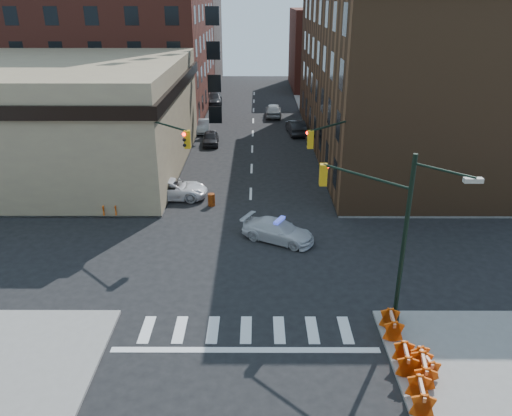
{
  "coord_description": "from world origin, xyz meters",
  "views": [
    {
      "loc": [
        0.5,
        -25.37,
        13.96
      ],
      "look_at": [
        0.43,
        2.1,
        2.2
      ],
      "focal_mm": 35.0,
      "sensor_mm": 36.0,
      "label": 1
    }
  ],
  "objects_px": {
    "barricade_se_a": "(391,325)",
    "pedestrian_b": "(94,202)",
    "pickup": "(172,189)",
    "barricade_nw_a": "(111,209)",
    "barrel_bank": "(211,200)",
    "pedestrian_a": "(144,194)",
    "parked_car_enear": "(296,127)",
    "parked_car_wnear": "(211,138)",
    "barrel_road": "(260,228)",
    "police_car": "(278,231)",
    "parked_car_wfar": "(203,126)"
  },
  "relations": [
    {
      "from": "barricade_nw_a",
      "to": "pedestrian_b",
      "type": "bearing_deg",
      "value": 162.7
    },
    {
      "from": "parked_car_wnear",
      "to": "parked_car_wfar",
      "type": "xyz_separation_m",
      "value": [
        -1.29,
        5.1,
        0.0
      ]
    },
    {
      "from": "pedestrian_a",
      "to": "barrel_bank",
      "type": "bearing_deg",
      "value": 7.25
    },
    {
      "from": "parked_car_enear",
      "to": "barricade_se_a",
      "type": "distance_m",
      "value": 35.08
    },
    {
      "from": "barricade_nw_a",
      "to": "barrel_bank",
      "type": "bearing_deg",
      "value": 13.93
    },
    {
      "from": "police_car",
      "to": "barrel_bank",
      "type": "distance_m",
      "value": 7.17
    },
    {
      "from": "pedestrian_b",
      "to": "barricade_nw_a",
      "type": "height_order",
      "value": "pedestrian_b"
    },
    {
      "from": "barrel_road",
      "to": "parked_car_wnear",
      "type": "bearing_deg",
      "value": 103.42
    },
    {
      "from": "pickup",
      "to": "barrel_bank",
      "type": "xyz_separation_m",
      "value": [
        3.01,
        -1.48,
        -0.27
      ]
    },
    {
      "from": "parked_car_enear",
      "to": "pedestrian_a",
      "type": "bearing_deg",
      "value": 53.46
    },
    {
      "from": "pickup",
      "to": "pedestrian_a",
      "type": "height_order",
      "value": "pedestrian_a"
    },
    {
      "from": "barricade_nw_a",
      "to": "parked_car_wnear",
      "type": "bearing_deg",
      "value": 71.09
    },
    {
      "from": "barrel_bank",
      "to": "parked_car_enear",
      "type": "bearing_deg",
      "value": 69.55
    },
    {
      "from": "barricade_se_a",
      "to": "barricade_nw_a",
      "type": "bearing_deg",
      "value": 54.66
    },
    {
      "from": "pickup",
      "to": "pedestrian_b",
      "type": "xyz_separation_m",
      "value": [
        -4.82,
        -3.15,
        0.22
      ]
    },
    {
      "from": "pedestrian_a",
      "to": "barrel_bank",
      "type": "height_order",
      "value": "pedestrian_a"
    },
    {
      "from": "pickup",
      "to": "parked_car_wfar",
      "type": "bearing_deg",
      "value": -0.1
    },
    {
      "from": "pickup",
      "to": "parked_car_wnear",
      "type": "height_order",
      "value": "pickup"
    },
    {
      "from": "pedestrian_a",
      "to": "barrel_road",
      "type": "height_order",
      "value": "pedestrian_a"
    },
    {
      "from": "police_car",
      "to": "pedestrian_b",
      "type": "bearing_deg",
      "value": 100.59
    },
    {
      "from": "parked_car_wnear",
      "to": "barricade_nw_a",
      "type": "xyz_separation_m",
      "value": [
        -5.26,
        -17.89,
        -0.11
      ]
    },
    {
      "from": "pickup",
      "to": "barricade_nw_a",
      "type": "relative_size",
      "value": 4.79
    },
    {
      "from": "pickup",
      "to": "barrel_road",
      "type": "relative_size",
      "value": 5.66
    },
    {
      "from": "pedestrian_a",
      "to": "pedestrian_b",
      "type": "bearing_deg",
      "value": -155.8
    },
    {
      "from": "pedestrian_b",
      "to": "barrel_road",
      "type": "height_order",
      "value": "pedestrian_b"
    },
    {
      "from": "barrel_bank",
      "to": "barricade_se_a",
      "type": "distance_m",
      "value": 17.55
    },
    {
      "from": "pickup",
      "to": "barricade_nw_a",
      "type": "distance_m",
      "value": 5.05
    },
    {
      "from": "parked_car_wfar",
      "to": "parked_car_enear",
      "type": "height_order",
      "value": "parked_car_enear"
    },
    {
      "from": "police_car",
      "to": "pedestrian_a",
      "type": "xyz_separation_m",
      "value": [
        -9.26,
        5.11,
        0.37
      ]
    },
    {
      "from": "parked_car_wfar",
      "to": "pedestrian_a",
      "type": "height_order",
      "value": "pedestrian_a"
    },
    {
      "from": "parked_car_enear",
      "to": "barrel_bank",
      "type": "xyz_separation_m",
      "value": [
        -7.49,
        -20.09,
        -0.32
      ]
    },
    {
      "from": "barrel_road",
      "to": "barrel_bank",
      "type": "distance_m",
      "value": 5.81
    },
    {
      "from": "parked_car_wfar",
      "to": "pedestrian_b",
      "type": "relative_size",
      "value": 2.57
    },
    {
      "from": "police_car",
      "to": "barrel_road",
      "type": "distance_m",
      "value": 1.41
    },
    {
      "from": "barricade_se_a",
      "to": "parked_car_enear",
      "type": "bearing_deg",
      "value": 6.69
    },
    {
      "from": "parked_car_wnear",
      "to": "parked_car_wfar",
      "type": "relative_size",
      "value": 0.96
    },
    {
      "from": "parked_car_wfar",
      "to": "barrel_road",
      "type": "height_order",
      "value": "parked_car_wfar"
    },
    {
      "from": "barrel_road",
      "to": "barricade_se_a",
      "type": "bearing_deg",
      "value": -61.01
    },
    {
      "from": "barrel_road",
      "to": "police_car",
      "type": "bearing_deg",
      "value": -38.4
    },
    {
      "from": "parked_car_wnear",
      "to": "parked_car_enear",
      "type": "height_order",
      "value": "parked_car_enear"
    },
    {
      "from": "parked_car_wnear",
      "to": "pickup",
      "type": "bearing_deg",
      "value": -99.36
    },
    {
      "from": "pedestrian_b",
      "to": "barrel_road",
      "type": "relative_size",
      "value": 1.72
    },
    {
      "from": "pickup",
      "to": "parked_car_enear",
      "type": "relative_size",
      "value": 1.1
    },
    {
      "from": "pedestrian_a",
      "to": "parked_car_enear",
      "type": "bearing_deg",
      "value": 61.51
    },
    {
      "from": "parked_car_wfar",
      "to": "barricade_nw_a",
      "type": "bearing_deg",
      "value": -102.77
    },
    {
      "from": "pedestrian_a",
      "to": "barricade_se_a",
      "type": "relative_size",
      "value": 1.36
    },
    {
      "from": "pickup",
      "to": "barricade_se_a",
      "type": "height_order",
      "value": "pickup"
    },
    {
      "from": "barrel_bank",
      "to": "police_car",
      "type": "bearing_deg",
      "value": -50.37
    },
    {
      "from": "police_car",
      "to": "barricade_se_a",
      "type": "bearing_deg",
      "value": -126.12
    },
    {
      "from": "barricade_se_a",
      "to": "pedestrian_b",
      "type": "bearing_deg",
      "value": 55.95
    }
  ]
}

